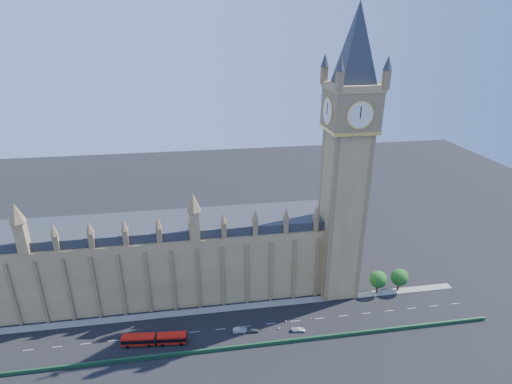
{
  "coord_description": "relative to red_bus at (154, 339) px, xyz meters",
  "views": [
    {
      "loc": [
        -8.44,
        -99.12,
        86.51
      ],
      "look_at": [
        8.79,
        10.0,
        41.26
      ],
      "focal_mm": 28.0,
      "sensor_mm": 36.0,
      "label": 1
    }
  ],
  "objects": [
    {
      "name": "car_silver",
      "position": [
        25.67,
        1.0,
        -0.94
      ],
      "size": [
        4.68,
        1.96,
        1.51
      ],
      "primitive_type": "imported",
      "rotation": [
        0.0,
        0.0,
        1.49
      ],
      "color": "#A0A2A8",
      "rests_on": "ground"
    },
    {
      "name": "tree_east_far",
      "position": [
        83.89,
        13.34,
        3.95
      ],
      "size": [
        6.0,
        6.0,
        8.5
      ],
      "color": "#382619",
      "rests_on": "ground"
    },
    {
      "name": "cone_a",
      "position": [
        40.56,
        3.05,
        -1.33
      ],
      "size": [
        0.49,
        0.49,
        0.74
      ],
      "rotation": [
        0.0,
        0.0,
        0.06
      ],
      "color": "black",
      "rests_on": "ground"
    },
    {
      "name": "cone_c",
      "position": [
        48.75,
        3.13,
        -1.37
      ],
      "size": [
        0.44,
        0.44,
        0.64
      ],
      "rotation": [
        0.0,
        0.0,
        0.09
      ],
      "color": "black",
      "rests_on": "ground"
    },
    {
      "name": "cone_b",
      "position": [
        37.67,
        0.22,
        -1.39
      ],
      "size": [
        0.48,
        0.48,
        0.62
      ],
      "rotation": [
        0.0,
        0.0,
        -0.29
      ],
      "color": "black",
      "rests_on": "ground"
    },
    {
      "name": "red_bus",
      "position": [
        0.0,
        0.0,
        0.0
      ],
      "size": [
        19.04,
        4.53,
        3.21
      ],
      "rotation": [
        0.0,
        0.0,
        -0.09
      ],
      "color": "red",
      "rests_on": "ground"
    },
    {
      "name": "kerb_north",
      "position": [
        23.67,
        12.75,
        -1.61
      ],
      "size": [
        160.0,
        3.0,
        0.16
      ],
      "primitive_type": "cube",
      "color": "gray",
      "rests_on": "ground"
    },
    {
      "name": "car_grey",
      "position": [
        29.21,
        0.57,
        -1.0
      ],
      "size": [
        4.21,
        1.99,
        1.39
      ],
      "primitive_type": "imported",
      "rotation": [
        0.0,
        0.0,
        1.48
      ],
      "color": "#43464B",
      "rests_on": "ground"
    },
    {
      "name": "palace_westminster",
      "position": [
        -1.33,
        25.25,
        12.17
      ],
      "size": [
        120.0,
        20.0,
        28.0
      ],
      "color": "#997C4A",
      "rests_on": "ground"
    },
    {
      "name": "cone_d",
      "position": [
        37.83,
        0.35,
        -1.32
      ],
      "size": [
        0.59,
        0.59,
        0.75
      ],
      "rotation": [
        0.0,
        0.0,
        -0.29
      ],
      "color": "black",
      "rests_on": "ground"
    },
    {
      "name": "car_white",
      "position": [
        43.48,
        -1.4,
        -1.09
      ],
      "size": [
        4.33,
        2.2,
        1.2
      ],
      "primitive_type": "imported",
      "rotation": [
        0.0,
        0.0,
        1.44
      ],
      "color": "silver",
      "rests_on": "ground"
    },
    {
      "name": "tree_east_near",
      "position": [
        75.89,
        13.34,
        3.95
      ],
      "size": [
        6.0,
        6.0,
        8.5
      ],
      "color": "#382619",
      "rests_on": "ground"
    },
    {
      "name": "bridge_parapet",
      "position": [
        23.67,
        -5.75,
        -1.09
      ],
      "size": [
        160.0,
        0.6,
        1.2
      ],
      "primitive_type": "cube",
      "color": "#1E4C2D",
      "rests_on": "ground"
    },
    {
      "name": "elizabeth_tower",
      "position": [
        61.67,
        17.25,
        52.87
      ],
      "size": [
        20.59,
        20.59,
        105.0
      ],
      "color": "#997C4A",
      "rests_on": "ground"
    },
    {
      "name": "ground",
      "position": [
        23.67,
        3.25,
        -1.69
      ],
      "size": [
        400.0,
        400.0,
        0.0
      ],
      "primitive_type": "plane",
      "color": "black",
      "rests_on": "ground"
    }
  ]
}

